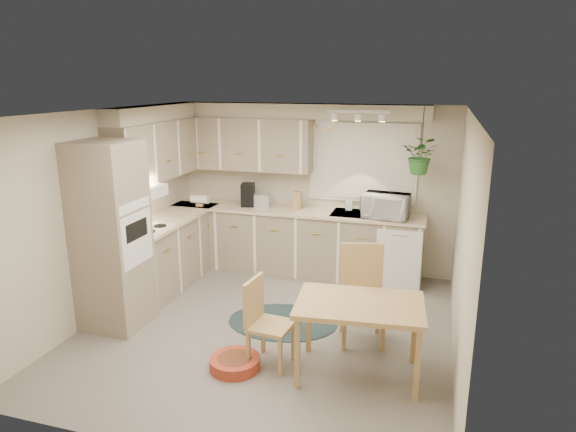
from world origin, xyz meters
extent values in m
plane|color=slate|center=(0.00, 0.00, 0.00)|extent=(4.20, 4.20, 0.00)
plane|color=silver|center=(0.00, 0.00, 2.40)|extent=(4.20, 4.20, 0.00)
cube|color=#BBB29A|center=(0.00, 2.10, 1.20)|extent=(4.00, 0.04, 2.40)
cube|color=#BBB29A|center=(0.00, -2.10, 1.20)|extent=(4.00, 0.04, 2.40)
cube|color=#BBB29A|center=(-2.00, 0.00, 1.20)|extent=(0.04, 4.20, 2.40)
cube|color=#BBB29A|center=(2.00, 0.00, 1.20)|extent=(0.04, 4.20, 2.40)
cube|color=gray|center=(-1.70, 0.88, 0.45)|extent=(0.60, 1.85, 0.90)
cube|color=gray|center=(-0.20, 1.80, 0.45)|extent=(3.60, 0.60, 0.90)
cube|color=beige|center=(-1.69, 0.88, 0.92)|extent=(0.64, 1.89, 0.04)
cube|color=beige|center=(-0.20, 1.79, 0.92)|extent=(3.64, 0.64, 0.04)
cube|color=gray|center=(-1.68, -0.38, 1.05)|extent=(0.65, 0.65, 2.10)
cube|color=silver|center=(-1.35, -0.38, 1.05)|extent=(0.02, 0.56, 0.58)
cube|color=gray|center=(-1.82, 1.00, 1.83)|extent=(0.35, 2.00, 0.75)
cube|color=gray|center=(-1.00, 1.93, 1.83)|extent=(2.00, 0.35, 0.75)
cube|color=#BBB29A|center=(-1.85, 1.00, 2.30)|extent=(0.30, 2.00, 0.20)
cube|color=#BBB29A|center=(-0.20, 1.95, 2.30)|extent=(3.60, 0.30, 0.20)
cube|color=silver|center=(-1.68, 0.30, 0.94)|extent=(0.52, 0.58, 0.02)
cube|color=silver|center=(-1.70, 0.30, 1.40)|extent=(0.40, 0.60, 0.14)
cube|color=white|center=(0.70, 2.07, 1.60)|extent=(1.40, 0.02, 1.00)
cube|color=silver|center=(0.70, 2.08, 1.60)|extent=(1.50, 0.02, 1.10)
cube|color=#B2B4BA|center=(0.70, 1.80, 0.90)|extent=(0.70, 0.48, 0.10)
cube|color=silver|center=(1.30, 1.49, 0.42)|extent=(0.58, 0.02, 0.83)
cube|color=silver|center=(0.70, 1.55, 2.33)|extent=(0.80, 0.04, 0.04)
cylinder|color=gold|center=(0.15, 2.07, 2.18)|extent=(0.30, 0.03, 0.30)
cube|color=tan|center=(1.12, -0.62, 0.37)|extent=(1.24, 0.89, 0.74)
cube|color=tan|center=(0.28, -0.69, 0.44)|extent=(0.45, 0.45, 0.87)
cube|color=tan|center=(1.06, 0.02, 0.52)|extent=(0.59, 0.59, 1.03)
ellipsoid|color=black|center=(0.12, 0.20, 0.01)|extent=(1.36, 1.08, 0.01)
cylinder|color=#A33620|center=(-0.03, -0.87, 0.06)|extent=(0.64, 0.64, 0.11)
imported|color=silver|center=(1.09, 1.70, 1.14)|extent=(0.62, 0.39, 0.40)
imported|color=silver|center=(0.55, 1.95, 0.99)|extent=(0.13, 0.21, 0.09)
imported|color=#2A6528|center=(1.49, 1.70, 1.74)|extent=(0.50, 0.54, 0.37)
cube|color=black|center=(-0.90, 1.80, 1.10)|extent=(0.23, 0.26, 0.33)
cube|color=#B2B4BA|center=(-0.72, 1.82, 1.03)|extent=(0.31, 0.19, 0.18)
cube|color=tan|center=(-0.18, 1.85, 1.06)|extent=(0.12, 0.12, 0.25)
camera|label=1|loc=(1.74, -4.98, 2.72)|focal=32.00mm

